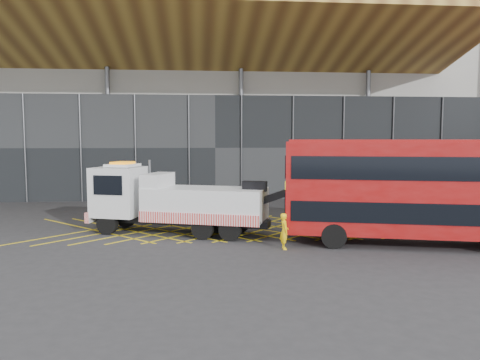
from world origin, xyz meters
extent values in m
plane|color=#2B2B2E|center=(0.00, 0.00, 0.00)|extent=(120.00, 120.00, 0.00)
cube|color=yellow|center=(-4.80, 0.00, 0.01)|extent=(7.16, 7.16, 0.01)
cube|color=yellow|center=(-4.80, 0.00, 0.01)|extent=(7.16, 7.16, 0.01)
cube|color=yellow|center=(-3.20, 0.00, 0.01)|extent=(7.16, 7.16, 0.01)
cube|color=yellow|center=(-3.20, 0.00, 0.01)|extent=(7.16, 7.16, 0.01)
cube|color=yellow|center=(-1.60, 0.00, 0.01)|extent=(7.16, 7.16, 0.01)
cube|color=yellow|center=(-1.60, 0.00, 0.01)|extent=(7.16, 7.16, 0.01)
cube|color=yellow|center=(0.00, 0.00, 0.01)|extent=(7.16, 7.16, 0.01)
cube|color=yellow|center=(0.00, 0.00, 0.01)|extent=(7.16, 7.16, 0.01)
cube|color=yellow|center=(1.60, 0.00, 0.01)|extent=(7.16, 7.16, 0.01)
cube|color=yellow|center=(1.60, 0.00, 0.01)|extent=(7.16, 7.16, 0.01)
cube|color=yellow|center=(3.20, 0.00, 0.01)|extent=(7.16, 7.16, 0.01)
cube|color=yellow|center=(3.20, 0.00, 0.01)|extent=(7.16, 7.16, 0.01)
cube|color=yellow|center=(4.80, 0.00, 0.01)|extent=(7.16, 7.16, 0.01)
cube|color=yellow|center=(4.80, 0.00, 0.01)|extent=(7.16, 7.16, 0.01)
cube|color=yellow|center=(6.40, 0.00, 0.01)|extent=(7.16, 7.16, 0.01)
cube|color=yellow|center=(6.40, 0.00, 0.01)|extent=(7.16, 7.16, 0.01)
cube|color=yellow|center=(8.00, 0.00, 0.01)|extent=(7.16, 7.16, 0.01)
cube|color=yellow|center=(8.00, 0.00, 0.01)|extent=(7.16, 7.16, 0.01)
cube|color=yellow|center=(9.60, 0.00, 0.01)|extent=(7.16, 7.16, 0.01)
cube|color=yellow|center=(9.60, 0.00, 0.01)|extent=(7.16, 7.16, 0.01)
cube|color=yellow|center=(11.20, 0.00, 0.01)|extent=(7.16, 7.16, 0.01)
cube|color=yellow|center=(11.20, 0.00, 0.01)|extent=(7.16, 7.16, 0.01)
cube|color=yellow|center=(12.80, 0.00, 0.01)|extent=(7.16, 7.16, 0.01)
cube|color=yellow|center=(12.80, 0.00, 0.01)|extent=(7.16, 7.16, 0.01)
cube|color=#989893|center=(2.00, 19.00, 9.00)|extent=(55.00, 14.00, 18.00)
cube|color=black|center=(2.00, 11.70, 4.00)|extent=(55.00, 0.80, 8.00)
cube|color=brown|center=(0.00, 8.00, 11.50)|extent=(40.00, 11.93, 4.07)
cylinder|color=#595B60|center=(-6.00, 11.50, 5.00)|extent=(0.36, 0.36, 10.00)
cylinder|color=#595B60|center=(4.00, 11.50, 5.00)|extent=(0.36, 0.36, 10.00)
cylinder|color=#595B60|center=(14.00, 11.50, 5.00)|extent=(0.36, 0.36, 10.00)
cube|color=black|center=(-0.27, -1.37, 0.66)|extent=(8.85, 3.78, 0.33)
cube|color=white|center=(-3.33, -0.34, 2.04)|extent=(2.92, 2.98, 2.47)
cube|color=black|center=(-4.43, 0.03, 2.47)|extent=(0.71, 1.99, 1.04)
cube|color=red|center=(-4.46, 0.04, 0.81)|extent=(1.01, 2.41, 0.52)
cube|color=orange|center=(-3.15, -0.40, 3.49)|extent=(1.17, 1.35, 0.11)
cube|color=white|center=(0.99, -1.79, 1.57)|extent=(6.34, 4.13, 1.52)
cube|color=red|center=(0.60, -2.95, 1.00)|extent=(5.60, 1.94, 0.52)
cube|color=white|center=(-1.35, -1.00, 2.66)|extent=(1.63, 2.46, 0.66)
cube|color=black|center=(3.33, -2.58, 2.47)|extent=(1.23, 0.81, 0.47)
cube|color=black|center=(4.23, -2.89, 1.99)|extent=(2.07, 0.98, 1.03)
cylinder|color=black|center=(-3.83, -1.22, 0.52)|extent=(1.10, 0.65, 1.04)
cylinder|color=black|center=(-3.19, 0.67, 0.52)|extent=(1.10, 0.65, 1.04)
cylinder|color=black|center=(2.11, -3.22, 0.52)|extent=(1.10, 0.65, 1.04)
cylinder|color=black|center=(2.75, -1.33, 0.52)|extent=(1.10, 0.65, 1.04)
cylinder|color=#595B60|center=(-1.86, 0.17, 2.56)|extent=(0.13, 0.13, 2.09)
cube|color=maroon|center=(10.29, -4.93, 2.56)|extent=(11.77, 5.53, 4.05)
cube|color=black|center=(10.29, -4.93, 1.62)|extent=(11.34, 5.47, 0.89)
cube|color=black|center=(10.29, -4.93, 3.49)|extent=(11.34, 5.47, 0.99)
cube|color=black|center=(4.73, -3.45, 1.67)|extent=(0.66, 2.28, 1.36)
cube|color=black|center=(4.73, -3.45, 3.49)|extent=(0.66, 2.28, 0.99)
cube|color=yellow|center=(4.72, -3.44, 2.66)|extent=(0.54, 1.81, 0.36)
cube|color=maroon|center=(10.29, -4.93, 4.62)|extent=(11.49, 5.26, 0.13)
cylinder|color=black|center=(6.46, -5.13, 0.54)|extent=(1.13, 0.58, 1.08)
cylinder|color=black|center=(7.07, -2.85, 0.54)|extent=(1.13, 0.58, 1.08)
imported|color=yellow|center=(4.31, -5.04, 0.78)|extent=(0.38, 0.57, 1.55)
camera|label=1|loc=(0.62, -24.49, 4.75)|focal=35.00mm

